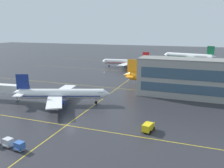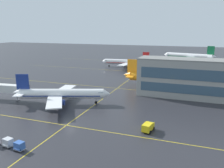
{
  "view_description": "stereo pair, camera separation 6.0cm",
  "coord_description": "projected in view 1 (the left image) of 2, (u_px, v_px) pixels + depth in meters",
  "views": [
    {
      "loc": [
        30.25,
        -50.58,
        24.39
      ],
      "look_at": [
        1.81,
        27.75,
        4.53
      ],
      "focal_mm": 37.14,
      "sensor_mm": 36.0,
      "label": 1
    },
    {
      "loc": [
        30.3,
        -50.56,
        24.39
      ],
      "look_at": [
        1.81,
        27.75,
        4.53
      ],
      "focal_mm": 37.14,
      "sensor_mm": 36.0,
      "label": 2
    }
  ],
  "objects": [
    {
      "name": "airliner_front_gate",
      "position": [
        61.0,
        94.0,
        76.63
      ],
      "size": [
        31.49,
        26.97,
        10.1
      ],
      "color": "white",
      "rests_on": "ground"
    },
    {
      "name": "baggage_cart_row_fifth",
      "position": [
        19.0,
        146.0,
        47.48
      ],
      "size": [
        2.84,
        1.96,
        1.86
      ],
      "color": "#99999E",
      "rests_on": "ground"
    },
    {
      "name": "service_truck_red_van",
      "position": [
        148.0,
        127.0,
        56.44
      ],
      "size": [
        2.74,
        4.37,
        2.1
      ],
      "color": "yellow",
      "rests_on": "ground"
    },
    {
      "name": "airliner_far_left_stand",
      "position": [
        189.0,
        56.0,
        176.64
      ],
      "size": [
        39.35,
        33.44,
        12.33
      ],
      "color": "white",
      "rests_on": "ground"
    },
    {
      "name": "taxiway_markings",
      "position": [
        130.0,
        79.0,
        116.27
      ],
      "size": [
        156.57,
        180.14,
        0.01
      ],
      "color": "yellow",
      "rests_on": "ground"
    },
    {
      "name": "baggage_cart_row_fourth",
      "position": [
        8.0,
        142.0,
        48.99
      ],
      "size": [
        2.84,
        1.96,
        1.86
      ],
      "color": "#99999E",
      "rests_on": "ground"
    },
    {
      "name": "jet_bridge",
      "position": [
        9.0,
        89.0,
        80.92
      ],
      "size": [
        18.01,
        4.97,
        5.58
      ],
      "color": "silver",
      "rests_on": "ground"
    },
    {
      "name": "airliner_third_row",
      "position": [
        126.0,
        62.0,
        150.04
      ],
      "size": [
        32.81,
        28.17,
        10.2
      ],
      "color": "white",
      "rests_on": "ground"
    },
    {
      "name": "airliner_second_row",
      "position": [
        165.0,
        78.0,
        99.03
      ],
      "size": [
        36.87,
        31.74,
        11.46
      ],
      "color": "orange",
      "rests_on": "ground"
    },
    {
      "name": "ground_plane",
      "position": [
        70.0,
        122.0,
        61.94
      ],
      "size": [
        600.0,
        600.0,
        0.0
      ],
      "primitive_type": "plane",
      "color": "#28282D"
    }
  ]
}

